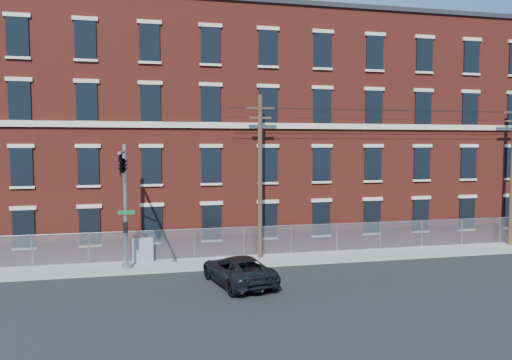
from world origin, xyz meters
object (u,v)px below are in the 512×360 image
at_px(traffic_signal_mast, 123,178).
at_px(utility_pole_near, 260,173).
at_px(pickup_truck, 238,270).
at_px(utility_cabinet, 143,250).

xyz_separation_m(traffic_signal_mast, utility_pole_near, (8.00, 3.42, -0.05)).
xyz_separation_m(utility_pole_near, pickup_truck, (-2.38, -5.19, -4.60)).
distance_m(traffic_signal_mast, utility_cabinet, 6.02).
bearing_deg(utility_pole_near, traffic_signal_mast, -156.86).
bearing_deg(traffic_signal_mast, utility_pole_near, 23.14).
distance_m(pickup_truck, utility_cabinet, 7.31).
height_order(pickup_truck, utility_cabinet, utility_cabinet).
distance_m(traffic_signal_mast, utility_pole_near, 8.70).
relative_size(traffic_signal_mast, pickup_truck, 1.32).
xyz_separation_m(pickup_truck, utility_cabinet, (-4.72, 5.59, 0.08)).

